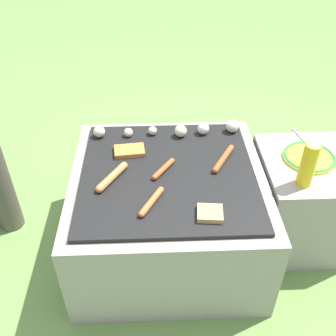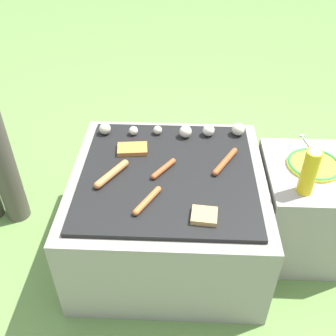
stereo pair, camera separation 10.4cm
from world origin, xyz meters
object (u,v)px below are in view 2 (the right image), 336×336
object	(u,v)px
sausage_front_center	(112,174)
plate_colorful	(314,164)
condiment_bottle	(310,170)
fork_utensil	(309,145)

from	to	relation	value
sausage_front_center	plate_colorful	size ratio (longest dim) A/B	0.78
condiment_bottle	fork_utensil	distance (m)	0.33
plate_colorful	fork_utensil	world-z (taller)	plate_colorful
condiment_bottle	sausage_front_center	bearing A→B (deg)	175.85
plate_colorful	condiment_bottle	distance (m)	0.20
plate_colorful	condiment_bottle	xyz separation A→B (m)	(-0.08, -0.16, 0.09)
sausage_front_center	plate_colorful	distance (m)	0.83
plate_colorful	fork_utensil	size ratio (longest dim) A/B	1.21
plate_colorful	fork_utensil	xyz separation A→B (m)	(0.01, 0.14, -0.01)
sausage_front_center	condiment_bottle	world-z (taller)	condiment_bottle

